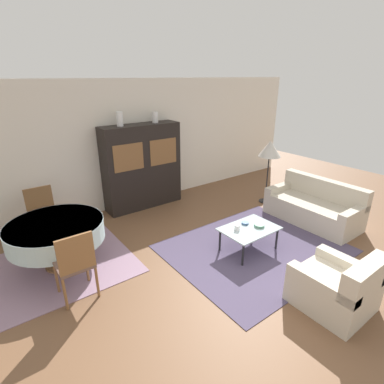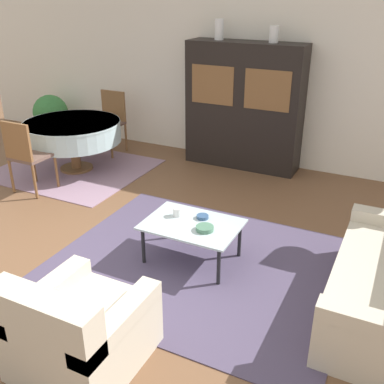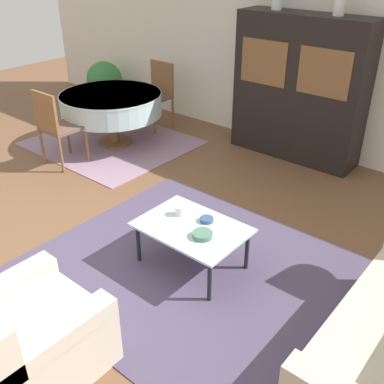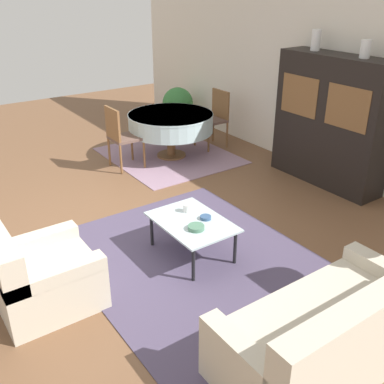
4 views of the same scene
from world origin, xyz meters
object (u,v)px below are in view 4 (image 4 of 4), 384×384
at_px(armchair, 41,277).
at_px(dining_chair_far, 215,115).
at_px(couch, 331,334).
at_px(dining_chair_near, 120,134).
at_px(dining_table, 171,122).
at_px(cup, 187,208).
at_px(bowl, 196,227).
at_px(display_cabinet, 331,121).
at_px(bowl_small, 206,217).
at_px(vase_tall, 316,40).
at_px(vase_short, 366,49).
at_px(coffee_table, 192,224).
at_px(potted_plant, 178,104).

xyz_separation_m(armchair, dining_chair_far, (-2.53, 3.91, 0.26)).
height_order(couch, dining_chair_near, dining_chair_near).
xyz_separation_m(dining_table, dining_chair_far, (-0.00, 0.91, -0.03)).
height_order(cup, bowl, cup).
relative_size(cup, bowl, 0.53).
height_order(dining_chair_far, cup, dining_chair_far).
bearing_deg(armchair, cup, 93.30).
relative_size(display_cabinet, bowl, 10.70).
height_order(dining_chair_near, bowl_small, dining_chair_near).
bearing_deg(vase_tall, display_cabinet, -0.13).
bearing_deg(vase_tall, bowl_small, -69.37).
xyz_separation_m(dining_table, vase_tall, (1.71, 1.29, 1.36)).
xyz_separation_m(dining_chair_near, vase_short, (2.51, 2.21, 1.36)).
bearing_deg(bowl, armchair, -100.19).
bearing_deg(coffee_table, dining_chair_near, 169.17).
xyz_separation_m(display_cabinet, bowl, (0.66, -2.77, -0.47)).
xyz_separation_m(dining_chair_near, bowl, (2.80, -0.57, -0.13)).
xyz_separation_m(armchair, dining_chair_near, (-2.53, 2.09, 0.26)).
xyz_separation_m(dining_table, potted_plant, (-1.40, 1.05, -0.14)).
distance_m(couch, coffee_table, 1.85).
bearing_deg(bowl, display_cabinet, 103.46).
bearing_deg(vase_tall, cup, -74.75).
xyz_separation_m(dining_chair_far, vase_short, (2.51, 0.38, 1.36)).
bearing_deg(vase_short, potted_plant, -176.48).
distance_m(dining_table, bowl_small, 2.97).
bearing_deg(cup, coffee_table, -20.99).
bearing_deg(vase_short, coffee_table, -87.32).
relative_size(dining_chair_near, bowl, 5.74).
distance_m(dining_table, vase_short, 3.12).
bearing_deg(dining_chair_near, vase_short, 41.36).
relative_size(armchair, display_cabinet, 0.48).
distance_m(display_cabinet, dining_chair_far, 2.20).
xyz_separation_m(bowl_small, vase_tall, (-0.97, 2.57, 1.52)).
distance_m(coffee_table, potted_plant, 4.73).
bearing_deg(vase_short, bowl, -83.98).
xyz_separation_m(dining_chair_near, vase_tall, (1.71, 2.21, 1.39)).
bearing_deg(potted_plant, armchair, -45.92).
height_order(couch, vase_tall, vase_tall).
bearing_deg(dining_chair_far, cup, 137.17).
bearing_deg(bowl_small, coffee_table, -107.91).
bearing_deg(dining_chair_near, bowl_small, -7.68).
bearing_deg(dining_chair_near, potted_plant, 125.39).
height_order(vase_short, potted_plant, vase_short).
bearing_deg(couch, potted_plant, 67.07).
xyz_separation_m(dining_table, vase_short, (2.51, 1.29, 1.33)).
height_order(display_cabinet, bowl_small, display_cabinet).
distance_m(coffee_table, vase_tall, 3.27).
bearing_deg(cup, bowl, -21.15).
bearing_deg(couch, armchair, 128.64).
xyz_separation_m(dining_table, cup, (2.43, -1.34, -0.13)).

